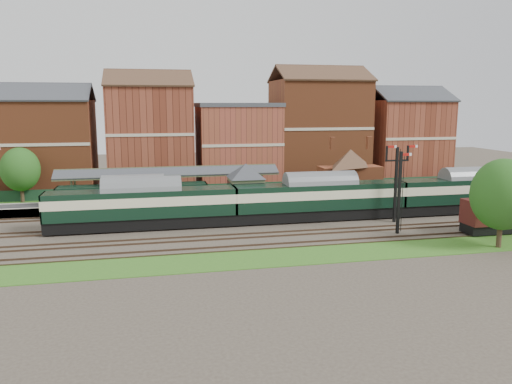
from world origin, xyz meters
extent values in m
plane|color=#473D33|center=(0.00, 0.00, 0.00)|extent=(160.00, 160.00, 0.00)
cube|color=#2D6619|center=(0.00, 16.00, 0.03)|extent=(90.00, 4.50, 0.06)
cube|color=#2D6619|center=(0.00, -12.00, 0.03)|extent=(90.00, 5.00, 0.06)
cube|color=#193823|center=(0.00, 18.00, 0.75)|extent=(90.00, 0.12, 1.50)
cube|color=#2D2D2D|center=(-5.00, 9.75, 0.50)|extent=(55.00, 3.40, 1.00)
cube|color=#5A6B4C|center=(-3.00, 3.25, 1.20)|extent=(3.40, 3.20, 2.40)
cube|color=#4D5937|center=(-3.00, 3.25, 3.40)|extent=(3.60, 3.40, 2.00)
pyramid|color=#383A3F|center=(-3.00, 3.25, 5.20)|extent=(5.40, 5.40, 1.60)
cube|color=maroon|center=(5.00, 3.25, 1.10)|extent=(3.00, 2.40, 2.20)
cube|color=#4C3323|center=(5.00, 2.60, 2.55)|extent=(3.20, 1.34, 0.79)
cube|color=#4C3323|center=(5.00, 3.90, 2.55)|extent=(3.20, 1.34, 0.79)
cube|color=#984A26|center=(12.00, 9.75, 2.75)|extent=(8.00, 3.00, 3.50)
pyramid|color=#4C3323|center=(12.00, 9.75, 5.60)|extent=(8.10, 8.10, 2.20)
cube|color=#984A26|center=(9.50, 9.75, 6.10)|extent=(0.60, 0.60, 1.60)
cube|color=#984A26|center=(14.50, 9.75, 6.10)|extent=(0.60, 0.60, 1.60)
cube|color=#4D5937|center=(-22.00, 8.45, 2.70)|extent=(0.22, 0.22, 3.40)
cube|color=#4D5937|center=(0.00, 11.05, 2.70)|extent=(0.22, 0.22, 3.40)
cube|color=#383A3F|center=(-11.00, 8.80, 4.60)|extent=(26.00, 1.99, 0.90)
cube|color=#383A3F|center=(-11.00, 10.70, 4.60)|extent=(26.00, 1.99, 0.90)
cube|color=#4D5937|center=(-11.00, 9.75, 4.98)|extent=(26.00, 0.20, 0.20)
cube|color=black|center=(12.00, -2.50, 4.00)|extent=(0.25, 0.25, 8.00)
cube|color=black|center=(12.00, -2.50, 6.60)|extent=(2.60, 0.18, 0.18)
cube|color=#B2140F|center=(11.35, -2.50, 8.05)|extent=(1.10, 0.08, 0.25)
cube|color=#B2140F|center=(13.75, -2.50, 8.05)|extent=(1.10, 0.08, 0.25)
cube|color=black|center=(10.00, -7.00, 4.00)|extent=(0.25, 0.25, 8.00)
cube|color=#B2140F|center=(10.55, -7.00, 7.70)|extent=(1.10, 0.08, 0.25)
cube|color=#984A26|center=(-28.00, 25.00, 6.50)|extent=(14.00, 10.00, 13.00)
cube|color=maroon|center=(-13.00, 25.00, 7.50)|extent=(12.00, 10.00, 15.00)
cube|color=#964130|center=(0.00, 25.00, 6.00)|extent=(12.00, 10.00, 12.00)
cube|color=#984A26|center=(13.00, 25.00, 8.00)|extent=(14.00, 10.00, 16.00)
cube|color=maroon|center=(28.00, 25.00, 6.50)|extent=(12.00, 10.00, 13.00)
cube|color=black|center=(-14.18, 0.00, 0.73)|extent=(18.68, 2.62, 1.14)
cube|color=black|center=(-14.18, 0.00, 2.65)|extent=(18.68, 2.91, 2.70)
cube|color=#EDE6BD|center=(-14.18, 0.00, 2.97)|extent=(18.70, 2.95, 0.93)
cube|color=slate|center=(-14.18, 0.00, 4.16)|extent=(18.68, 2.91, 0.62)
cube|color=black|center=(4.49, 0.00, 0.73)|extent=(18.68, 2.62, 1.14)
cube|color=black|center=(4.49, 0.00, 2.65)|extent=(18.68, 2.91, 2.70)
cube|color=#EDE6BD|center=(4.49, 0.00, 2.97)|extent=(18.70, 2.95, 0.93)
cube|color=slate|center=(4.49, 0.00, 4.16)|extent=(18.68, 2.91, 0.62)
cube|color=black|center=(23.17, 0.00, 0.73)|extent=(18.68, 2.62, 1.14)
cube|color=black|center=(23.17, 0.00, 2.65)|extent=(18.68, 2.91, 2.70)
cube|color=#EDE6BD|center=(23.17, 0.00, 2.97)|extent=(18.70, 2.95, 0.93)
cube|color=slate|center=(23.17, 0.00, 4.16)|extent=(18.68, 2.91, 0.62)
cube|color=black|center=(-15.18, 6.50, 0.66)|extent=(16.36, 2.29, 1.00)
cube|color=black|center=(-15.18, 6.50, 2.34)|extent=(16.36, 2.55, 2.36)
cube|color=#EDE6BD|center=(-15.18, 6.50, 2.63)|extent=(16.38, 2.59, 0.82)
cube|color=slate|center=(-15.18, 6.50, 3.66)|extent=(16.36, 2.55, 0.55)
cube|color=black|center=(19.05, -9.00, 0.60)|extent=(5.87, 2.16, 0.88)
cube|color=#421B13|center=(19.05, -9.00, 2.21)|extent=(5.87, 2.54, 2.35)
cube|color=gray|center=(19.05, -9.00, 3.50)|extent=(5.87, 2.54, 0.43)
cylinder|color=#382619|center=(16.28, -13.39, 1.83)|extent=(0.44, 0.44, 3.66)
ellipsoid|color=#264B15|center=(16.28, -13.39, 4.76)|extent=(5.38, 5.38, 6.19)
cylinder|color=#382619|center=(-29.34, 17.38, 1.65)|extent=(0.44, 0.44, 3.29)
ellipsoid|color=#264B15|center=(-29.34, 17.38, 4.28)|extent=(4.83, 4.83, 5.56)
camera|label=1|loc=(-13.41, -50.09, 12.40)|focal=35.00mm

